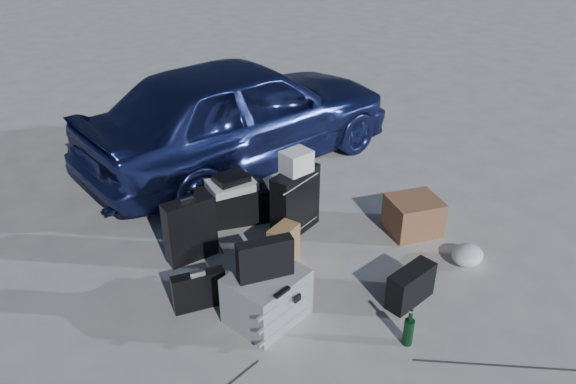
% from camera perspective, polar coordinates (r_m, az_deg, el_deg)
% --- Properties ---
extents(ground, '(60.00, 60.00, 0.00)m').
position_cam_1_polar(ground, '(4.32, 3.46, -11.72)').
color(ground, beige).
rests_on(ground, ground).
extents(car, '(3.76, 2.01, 1.22)m').
position_cam_1_polar(car, '(6.17, -4.81, 8.09)').
color(car, navy).
rests_on(car, ground).
extents(pelican_case, '(0.64, 0.58, 0.39)m').
position_cam_1_polar(pelican_case, '(4.12, -2.16, -10.54)').
color(pelican_case, '#AAABAF').
rests_on(pelican_case, ground).
extents(laptop_bag, '(0.41, 0.16, 0.30)m').
position_cam_1_polar(laptop_bag, '(3.90, -2.34, -6.81)').
color(laptop_bag, black).
rests_on(laptop_bag, pelican_case).
extents(briefcase, '(0.40, 0.15, 0.31)m').
position_cam_1_polar(briefcase, '(4.29, -9.02, -9.84)').
color(briefcase, black).
rests_on(briefcase, ground).
extents(suitcase_left, '(0.44, 0.18, 0.55)m').
position_cam_1_polar(suitcase_left, '(4.74, -9.91, -3.80)').
color(suitcase_left, black).
rests_on(suitcase_left, ground).
extents(suitcase_right, '(0.54, 0.36, 0.61)m').
position_cam_1_polar(suitcase_right, '(5.01, 0.75, -1.00)').
color(suitcase_right, black).
rests_on(suitcase_right, ground).
extents(white_carton, '(0.28, 0.24, 0.20)m').
position_cam_1_polar(white_carton, '(4.82, 0.86, 3.10)').
color(white_carton, white).
rests_on(white_carton, suitcase_right).
extents(duffel_bag, '(0.71, 0.43, 0.33)m').
position_cam_1_polar(duffel_bag, '(5.25, -5.74, -1.35)').
color(duffel_bag, black).
rests_on(duffel_bag, ground).
extents(flat_box_white, '(0.43, 0.33, 0.07)m').
position_cam_1_polar(flat_box_white, '(5.17, -5.77, 0.69)').
color(flat_box_white, white).
rests_on(flat_box_white, duffel_bag).
extents(flat_box_black, '(0.32, 0.24, 0.06)m').
position_cam_1_polar(flat_box_black, '(5.14, -5.77, 1.41)').
color(flat_box_black, black).
rests_on(flat_box_black, flat_box_white).
extents(kraft_bag, '(0.31, 0.26, 0.35)m').
position_cam_1_polar(kraft_bag, '(4.66, -0.45, -5.45)').
color(kraft_bag, '#AF8A4C').
rests_on(kraft_bag, ground).
extents(cardboard_box, '(0.51, 0.47, 0.33)m').
position_cam_1_polar(cardboard_box, '(5.20, 12.61, -2.34)').
color(cardboard_box, '#8C5C3D').
rests_on(cardboard_box, ground).
extents(plastic_bag, '(0.35, 0.32, 0.16)m').
position_cam_1_polar(plastic_bag, '(4.95, 17.78, -6.13)').
color(plastic_bag, white).
rests_on(plastic_bag, ground).
extents(messenger_bag, '(0.44, 0.24, 0.29)m').
position_cam_1_polar(messenger_bag, '(4.39, 12.37, -9.29)').
color(messenger_bag, black).
rests_on(messenger_bag, ground).
extents(green_bottle, '(0.09, 0.09, 0.28)m').
position_cam_1_polar(green_bottle, '(4.04, 12.18, -13.34)').
color(green_bottle, black).
rests_on(green_bottle, ground).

